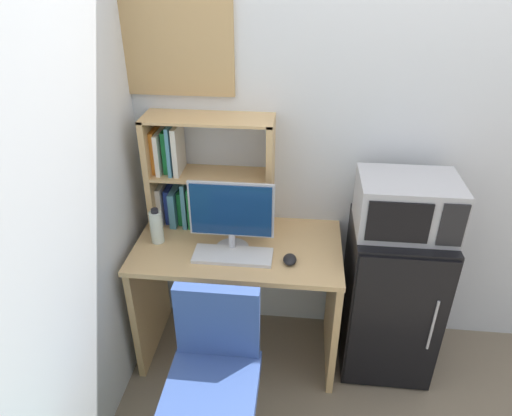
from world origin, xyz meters
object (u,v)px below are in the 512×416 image
(hutch_bookshelf, at_px, (193,172))
(computer_mouse, at_px, (290,259))
(monitor, at_px, (231,214))
(mini_fridge, at_px, (390,297))
(desk_chair, at_px, (215,389))
(keyboard, at_px, (233,256))
(water_bottle, at_px, (157,227))
(wall_corkboard, at_px, (159,47))
(microwave, at_px, (407,205))

(hutch_bookshelf, relative_size, computer_mouse, 7.25)
(monitor, height_order, mini_fridge, monitor)
(computer_mouse, height_order, desk_chair, desk_chair)
(keyboard, height_order, computer_mouse, computer_mouse)
(monitor, relative_size, water_bottle, 2.16)
(monitor, relative_size, wall_corkboard, 0.58)
(microwave, distance_m, wall_corkboard, 1.47)
(mini_fridge, bearing_deg, microwave, 89.84)
(keyboard, distance_m, wall_corkboard, 1.12)
(monitor, relative_size, keyboard, 1.07)
(mini_fridge, bearing_deg, wall_corkboard, 168.30)
(monitor, bearing_deg, mini_fridge, 5.34)
(water_bottle, bearing_deg, monitor, -4.58)
(computer_mouse, relative_size, wall_corkboard, 0.12)
(hutch_bookshelf, height_order, wall_corkboard, wall_corkboard)
(monitor, height_order, water_bottle, monitor)
(wall_corkboard, bearing_deg, water_bottle, -92.90)
(computer_mouse, xyz_separation_m, wall_corkboard, (-0.71, 0.43, 0.94))
(mini_fridge, relative_size, microwave, 1.86)
(microwave, bearing_deg, wall_corkboard, 168.43)
(microwave, bearing_deg, computer_mouse, -163.44)
(keyboard, bearing_deg, water_bottle, 166.44)
(monitor, bearing_deg, computer_mouse, -15.24)
(desk_chair, height_order, wall_corkboard, wall_corkboard)
(keyboard, xyz_separation_m, wall_corkboard, (-0.41, 0.42, 0.95))
(keyboard, height_order, microwave, microwave)
(mini_fridge, relative_size, desk_chair, 1.03)
(monitor, relative_size, mini_fridge, 0.48)
(computer_mouse, xyz_separation_m, desk_chair, (-0.31, -0.50, -0.40))
(wall_corkboard, bearing_deg, computer_mouse, -31.33)
(keyboard, bearing_deg, microwave, 10.17)
(microwave, distance_m, desk_chair, 1.28)
(microwave, bearing_deg, keyboard, -169.83)
(monitor, xyz_separation_m, computer_mouse, (0.31, -0.08, -0.20))
(computer_mouse, relative_size, mini_fridge, 0.10)
(desk_chair, bearing_deg, computer_mouse, 58.40)
(water_bottle, bearing_deg, mini_fridge, 2.17)
(hutch_bookshelf, relative_size, microwave, 1.40)
(mini_fridge, xyz_separation_m, wall_corkboard, (-1.27, 0.26, 1.28))
(hutch_bookshelf, relative_size, mini_fridge, 0.75)
(water_bottle, relative_size, mini_fridge, 0.22)
(computer_mouse, bearing_deg, mini_fridge, 16.28)
(mini_fridge, bearing_deg, desk_chair, -142.70)
(water_bottle, bearing_deg, hutch_bookshelf, 52.32)
(computer_mouse, bearing_deg, desk_chair, -121.60)
(mini_fridge, xyz_separation_m, desk_chair, (-0.88, -0.67, -0.06))
(keyboard, xyz_separation_m, water_bottle, (-0.43, 0.10, 0.08))
(monitor, height_order, desk_chair, monitor)
(computer_mouse, distance_m, microwave, 0.65)
(mini_fridge, relative_size, wall_corkboard, 1.21)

